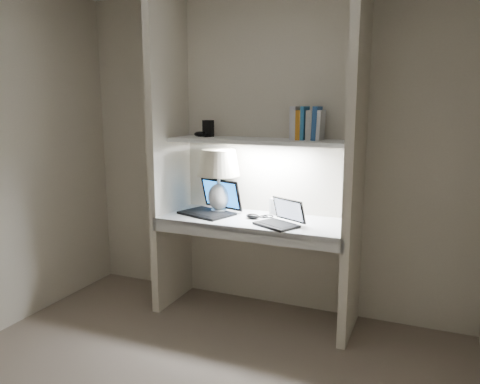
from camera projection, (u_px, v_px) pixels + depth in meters
The scene contains 17 objects.
back_wall at pixel (268, 152), 3.69m from camera, with size 3.20×0.01×2.50m, color beige.
alcove_panel_left at pixel (170, 152), 3.72m from camera, with size 0.06×0.55×2.50m, color beige.
alcove_panel_right at pixel (356, 160), 3.16m from camera, with size 0.06×0.55×2.50m, color beige.
desk at pixel (255, 221), 3.53m from camera, with size 1.40×0.55×0.04m, color white.
desk_apron at pixel (241, 234), 3.30m from camera, with size 1.46×0.03×0.10m, color silver.
shelf at pixel (260, 141), 3.51m from camera, with size 1.40×0.36×0.03m, color silver.
strip_light at pixel (260, 144), 3.51m from camera, with size 0.60×0.04×0.01m, color white.
table_lamp at pixel (219, 170), 3.68m from camera, with size 0.34×0.34×0.50m.
laptop_main at pixel (212, 206), 3.70m from camera, with size 0.48×0.45×0.26m.
laptop_netbook at pixel (281, 219), 3.34m from camera, with size 0.37×0.36×0.19m.
speaker at pixel (276, 207), 3.65m from camera, with size 0.09×0.06×0.13m, color silver.
mouse at pixel (253, 216), 3.53m from camera, with size 0.11×0.07×0.04m, color black.
cable_coil at pixel (268, 216), 3.59m from camera, with size 0.09×0.09×0.01m, color black.
sticky_note at pixel (203, 210), 3.80m from camera, with size 0.06×0.06×0.00m, color yellow.
book_row at pixel (307, 124), 3.40m from camera, with size 0.23×0.16×0.24m.
shelf_box at pixel (208, 129), 3.71m from camera, with size 0.08×0.05×0.13m, color black.
shelf_gadget at pixel (200, 134), 3.70m from camera, with size 0.10×0.07×0.04m, color black.
Camera 1 is at (1.23, -1.98, 1.63)m, focal length 35.00 mm.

